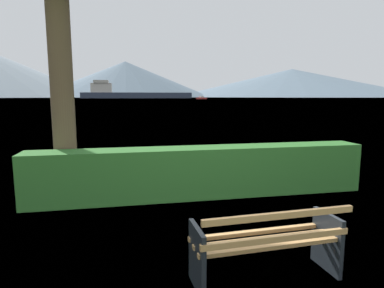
{
  "coord_description": "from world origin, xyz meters",
  "views": [
    {
      "loc": [
        -1.46,
        -3.15,
        2.01
      ],
      "look_at": [
        0.0,
        4.03,
        0.92
      ],
      "focal_mm": 30.4,
      "sensor_mm": 36.0,
      "label": 1
    }
  ],
  "objects": [
    {
      "name": "distant_hills",
      "position": [
        12.85,
        542.34,
        32.73
      ],
      "size": [
        937.06,
        441.11,
        80.82
      ],
      "color": "gray",
      "rests_on": "ground_plane"
    },
    {
      "name": "water_surface",
      "position": [
        0.0,
        307.59,
        0.0
      ],
      "size": [
        620.0,
        620.0,
        0.0
      ],
      "primitive_type": "plane",
      "color": "#6B8EA3",
      "rests_on": "ground_plane"
    },
    {
      "name": "sailboat_mid",
      "position": [
        46.37,
        201.33,
        0.64
      ],
      "size": [
        7.63,
        5.65,
        1.77
      ],
      "color": "#B2332D",
      "rests_on": "water_surface"
    },
    {
      "name": "park_bench",
      "position": [
        0.0,
        -0.06,
        0.42
      ],
      "size": [
        1.67,
        0.65,
        0.87
      ],
      "color": "tan",
      "rests_on": "ground_plane"
    },
    {
      "name": "cargo_ship_large",
      "position": [
        1.66,
        286.18,
        4.22
      ],
      "size": [
        93.73,
        15.88,
        15.08
      ],
      "color": "#2D384C",
      "rests_on": "water_surface"
    },
    {
      "name": "ground_plane",
      "position": [
        0.0,
        0.0,
        0.0
      ],
      "size": [
        1400.0,
        1400.0,
        0.0
      ],
      "primitive_type": "plane",
      "color": "olive"
    },
    {
      "name": "hedge_row",
      "position": [
        0.0,
        3.05,
        0.5
      ],
      "size": [
        6.73,
        0.65,
        1.0
      ],
      "primitive_type": "cube",
      "color": "#2D6B28",
      "rests_on": "ground_plane"
    }
  ]
}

